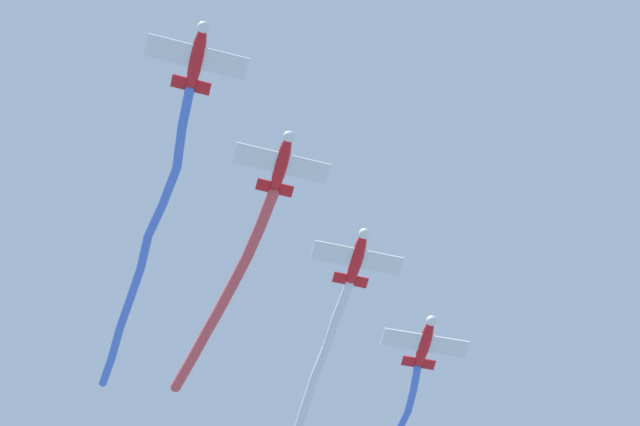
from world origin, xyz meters
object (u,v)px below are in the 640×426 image
Objects in this scene: airplane_left_wing at (282,163)px; airplane_right_wing at (357,258)px; airplane_lead at (197,57)px; airplane_slot at (425,342)px.

airplane_left_wing is 1.00× the size of airplane_right_wing.
airplane_left_wing is at bearing -47.44° from airplane_right_wing.
airplane_lead is 9.60m from airplane_left_wing.
airplane_right_wing is 9.60m from airplane_slot.
airplane_slot is at bearing 132.56° from airplane_right_wing.
airplane_lead is 1.00× the size of airplane_right_wing.
airplane_right_wing reaches higher than airplane_left_wing.
airplane_lead is 1.00× the size of airplane_left_wing.
airplane_right_wing is 1.00× the size of airplane_slot.
airplane_slot is at bearing 130.73° from airplane_left_wing.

